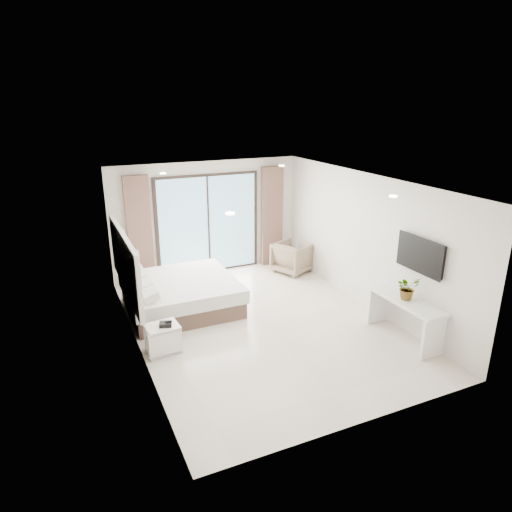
% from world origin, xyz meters
% --- Properties ---
extents(ground, '(6.20, 6.20, 0.00)m').
position_xyz_m(ground, '(0.00, 0.00, 0.00)').
color(ground, beige).
rests_on(ground, ground).
extents(room_shell, '(4.62, 6.22, 2.72)m').
position_xyz_m(room_shell, '(-0.20, 0.86, 1.58)').
color(room_shell, silver).
rests_on(room_shell, ground).
extents(bed, '(2.16, 2.05, 0.74)m').
position_xyz_m(bed, '(-1.23, 1.29, 0.32)').
color(bed, brown).
rests_on(bed, ground).
extents(nightstand, '(0.56, 0.47, 0.48)m').
position_xyz_m(nightstand, '(-1.95, -0.24, 0.24)').
color(nightstand, white).
rests_on(nightstand, ground).
extents(phone, '(0.24, 0.21, 0.07)m').
position_xyz_m(phone, '(-1.90, -0.28, 0.52)').
color(phone, black).
rests_on(phone, nightstand).
extents(console_desk, '(0.48, 1.54, 0.77)m').
position_xyz_m(console_desk, '(2.04, -1.55, 0.56)').
color(console_desk, white).
rests_on(console_desk, ground).
extents(plant, '(0.43, 0.46, 0.33)m').
position_xyz_m(plant, '(2.04, -1.54, 0.93)').
color(plant, '#33662D').
rests_on(plant, console_desk).
extents(armchair, '(1.01, 1.03, 0.82)m').
position_xyz_m(armchair, '(1.85, 2.19, 0.41)').
color(armchair, '#896C5A').
rests_on(armchair, ground).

